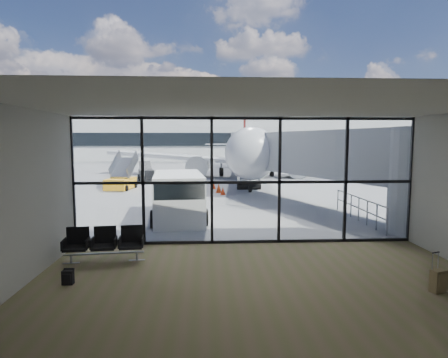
{
  "coord_description": "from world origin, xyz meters",
  "views": [
    {
      "loc": [
        -1.44,
        -13.08,
        3.64
      ],
      "look_at": [
        -0.62,
        3.0,
        2.02
      ],
      "focal_mm": 30.0,
      "sensor_mm": 36.0,
      "label": 1
    }
  ],
  "objects": [
    {
      "name": "belt_loader",
      "position": [
        -7.03,
        22.64,
        0.57
      ],
      "size": [
        2.03,
        3.87,
        1.7
      ],
      "rotation": [
        0.0,
        0.0,
        0.22
      ],
      "color": "black",
      "rests_on": "ground"
    },
    {
      "name": "tree_3",
      "position": [
        -27.0,
        72.0,
        4.63
      ],
      "size": [
        4.95,
        4.95,
        7.12
      ],
      "color": "#382619",
      "rests_on": "ground"
    },
    {
      "name": "airliner",
      "position": [
        3.03,
        26.94,
        2.79
      ],
      "size": [
        30.55,
        35.48,
        9.14
      ],
      "rotation": [
        0.0,
        0.0,
        -0.09
      ],
      "color": "silver",
      "rests_on": "ground"
    },
    {
      "name": "traffic_cone_c",
      "position": [
        -0.83,
        15.56,
        0.31
      ],
      "size": [
        0.46,
        0.46,
        0.66
      ],
      "color": "red",
      "rests_on": "ground"
    },
    {
      "name": "lounge_shell",
      "position": [
        0.0,
        -4.8,
        2.65
      ],
      "size": [
        12.02,
        8.01,
        4.51
      ],
      "color": "#666440",
      "rests_on": "ground"
    },
    {
      "name": "seating_row",
      "position": [
        -4.51,
        -1.76,
        0.58
      ],
      "size": [
        2.36,
        0.87,
        1.05
      ],
      "rotation": [
        0.0,
        0.0,
        0.1
      ],
      "color": "gray",
      "rests_on": "ground"
    },
    {
      "name": "tree_1",
      "position": [
        -39.0,
        72.0,
        5.25
      ],
      "size": [
        5.61,
        5.61,
        8.07
      ],
      "color": "#382619",
      "rests_on": "ground"
    },
    {
      "name": "glass_curtain_wall",
      "position": [
        0.0,
        0.0,
        2.25
      ],
      "size": [
        12.1,
        0.12,
        4.5
      ],
      "color": "white",
      "rests_on": "ground"
    },
    {
      "name": "traffic_cone_b",
      "position": [
        -0.46,
        13.36,
        0.3
      ],
      "size": [
        0.45,
        0.45,
        0.64
      ],
      "color": "red",
      "rests_on": "ground"
    },
    {
      "name": "tree_4",
      "position": [
        -21.0,
        72.0,
        5.25
      ],
      "size": [
        5.61,
        5.61,
        8.07
      ],
      "color": "#382619",
      "rests_on": "ground"
    },
    {
      "name": "tree_5",
      "position": [
        -15.0,
        72.0,
        5.88
      ],
      "size": [
        6.27,
        6.27,
        9.03
      ],
      "color": "#382619",
      "rests_on": "ground"
    },
    {
      "name": "tree_0",
      "position": [
        -45.0,
        72.0,
        4.63
      ],
      "size": [
        4.95,
        4.95,
        7.12
      ],
      "color": "#382619",
      "rests_on": "ground"
    },
    {
      "name": "apron_railing",
      "position": [
        5.6,
        3.5,
        0.72
      ],
      "size": [
        0.06,
        5.46,
        1.11
      ],
      "color": "gray",
      "rests_on": "ground"
    },
    {
      "name": "traffic_cone_a",
      "position": [
        -0.21,
        12.28,
        0.25
      ],
      "size": [
        0.37,
        0.37,
        0.53
      ],
      "color": "red",
      "rests_on": "ground"
    },
    {
      "name": "suitcase",
      "position": [
        4.17,
        -4.65,
        0.29
      ],
      "size": [
        0.41,
        0.35,
        0.98
      ],
      "rotation": [
        0.0,
        0.0,
        0.36
      ],
      "color": "brown",
      "rests_on": "ground"
    },
    {
      "name": "backpack",
      "position": [
        -4.94,
        -3.68,
        0.2
      ],
      "size": [
        0.28,
        0.26,
        0.41
      ],
      "rotation": [
        0.0,
        0.0,
        -0.05
      ],
      "color": "black",
      "rests_on": "ground"
    },
    {
      "name": "tree_2",
      "position": [
        -33.0,
        72.0,
        5.88
      ],
      "size": [
        6.27,
        6.27,
        9.03
      ],
      "color": "#382619",
      "rests_on": "ground"
    },
    {
      "name": "far_terminal",
      "position": [
        -0.59,
        61.97,
        4.21
      ],
      "size": [
        80.0,
        12.2,
        11.0
      ],
      "color": "#AFB0AB",
      "rests_on": "ground"
    },
    {
      "name": "jet_bridge",
      "position": [
        4.9,
        7.07,
        2.76
      ],
      "size": [
        8.0,
        16.5,
        4.33
      ],
      "color": "gray",
      "rests_on": "ground"
    },
    {
      "name": "service_van",
      "position": [
        -2.68,
        4.18,
        1.11
      ],
      "size": [
        2.79,
        5.15,
        2.16
      ],
      "rotation": [
        0.0,
        0.0,
        0.09
      ],
      "color": "white",
      "rests_on": "ground"
    },
    {
      "name": "mobile_stairs",
      "position": [
        -7.85,
        15.69,
        0.56
      ],
      "size": [
        2.16,
        3.54,
        2.35
      ],
      "rotation": [
        0.0,
        0.0,
        -0.16
      ],
      "color": "#F4A61C",
      "rests_on": "ground"
    },
    {
      "name": "ground",
      "position": [
        0.0,
        40.0,
        0.0
      ],
      "size": [
        220.0,
        220.0,
        0.0
      ],
      "primitive_type": "plane",
      "color": "slate",
      "rests_on": "ground"
    }
  ]
}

